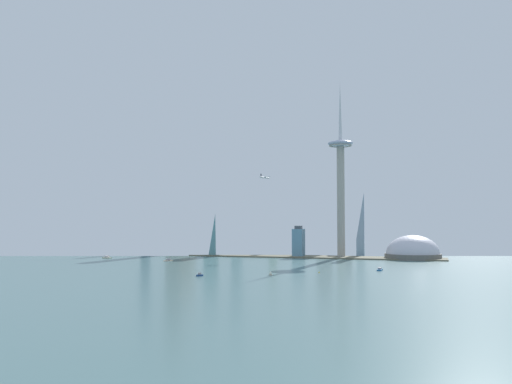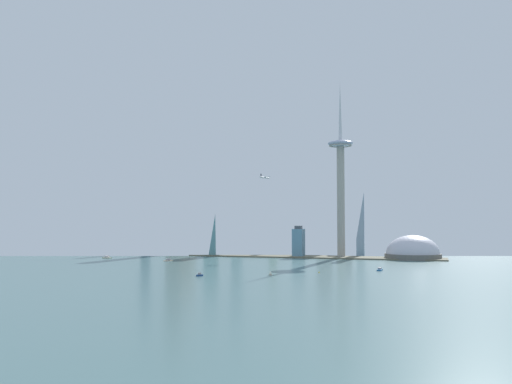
# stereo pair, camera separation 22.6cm
# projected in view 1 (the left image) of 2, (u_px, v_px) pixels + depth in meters

# --- Properties ---
(ground_plane) EXTENTS (6000.00, 6000.00, 0.00)m
(ground_plane) POSITION_uv_depth(u_px,v_px,m) (90.00, 286.00, 541.61)
(ground_plane) COLOR #486C6D
(waterfront_pier) EXTENTS (693.03, 60.19, 2.21)m
(waterfront_pier) POSITION_uv_depth(u_px,v_px,m) (246.00, 255.00, 998.41)
(waterfront_pier) COLOR #6A6651
(waterfront_pier) RESTS_ON ground
(observation_tower) EXTENTS (44.36, 44.36, 309.73)m
(observation_tower) POSITION_uv_depth(u_px,v_px,m) (341.00, 172.00, 962.49)
(observation_tower) COLOR #ABA499
(observation_tower) RESTS_ON ground
(stadium_dome) EXTENTS (92.96, 92.96, 61.59)m
(stadium_dome) POSITION_uv_depth(u_px,v_px,m) (413.00, 254.00, 921.74)
(stadium_dome) COLOR slate
(stadium_dome) RESTS_ON ground
(skyscraper_0) EXTENTS (23.05, 15.80, 93.23)m
(skyscraper_0) POSITION_uv_depth(u_px,v_px,m) (211.00, 230.00, 1009.43)
(skyscraper_0) COLOR #5C929A
(skyscraper_0) RESTS_ON ground
(skyscraper_1) EXTENTS (26.81, 22.69, 135.80)m
(skyscraper_1) POSITION_uv_depth(u_px,v_px,m) (325.00, 225.00, 1059.20)
(skyscraper_1) COLOR gray
(skyscraper_1) RESTS_ON ground
(skyscraper_2) EXTENTS (16.46, 22.53, 163.36)m
(skyscraper_2) POSITION_uv_depth(u_px,v_px,m) (237.00, 213.00, 1085.99)
(skyscraper_2) COLOR #8DA8BA
(skyscraper_2) RESTS_ON ground
(skyscraper_3) EXTENTS (14.58, 20.32, 136.85)m
(skyscraper_3) POSITION_uv_depth(u_px,v_px,m) (361.00, 220.00, 1009.33)
(skyscraper_3) COLOR #859EB4
(skyscraper_3) RESTS_ON ground
(skyscraper_4) EXTENTS (27.57, 13.86, 68.82)m
(skyscraper_4) POSITION_uv_depth(u_px,v_px,m) (344.00, 238.00, 1040.07)
(skyscraper_4) COLOR slate
(skyscraper_4) RESTS_ON ground
(skyscraper_5) EXTENTS (13.64, 14.17, 164.93)m
(skyscraper_5) POSITION_uv_depth(u_px,v_px,m) (146.00, 218.00, 1119.13)
(skyscraper_5) COLOR #3F5D78
(skyscraper_5) RESTS_ON ground
(skyscraper_6) EXTENTS (26.02, 12.93, 185.73)m
(skyscraper_6) POSITION_uv_depth(u_px,v_px,m) (173.00, 208.00, 1067.83)
(skyscraper_6) COLOR gray
(skyscraper_6) RESTS_ON ground
(skyscraper_7) EXTENTS (18.48, 24.54, 55.22)m
(skyscraper_7) POSITION_uv_depth(u_px,v_px,m) (299.00, 242.00, 972.42)
(skyscraper_7) COLOR #5F8FAB
(skyscraper_7) RESTS_ON ground
(skyscraper_8) EXTENTS (22.36, 27.89, 114.88)m
(skyscraper_8) POSITION_uv_depth(u_px,v_px,m) (188.00, 224.00, 1117.60)
(skyscraper_8) COLOR beige
(skyscraper_8) RESTS_ON ground
(skyscraper_9) EXTENTS (12.73, 16.69, 71.73)m
(skyscraper_9) POSITION_uv_depth(u_px,v_px,m) (273.00, 235.00, 1072.41)
(skyscraper_9) COLOR beige
(skyscraper_9) RESTS_ON ground
(boat_0) EXTENTS (11.63, 15.20, 7.28)m
(boat_0) POSITION_uv_depth(u_px,v_px,m) (168.00, 260.00, 874.44)
(boat_0) COLOR beige
(boat_0) RESTS_ON ground
(boat_1) EXTENTS (6.70, 7.81, 4.27)m
(boat_1) POSITION_uv_depth(u_px,v_px,m) (200.00, 275.00, 638.47)
(boat_1) COLOR navy
(boat_1) RESTS_ON ground
(boat_2) EXTENTS (18.58, 9.53, 4.79)m
(boat_2) POSITION_uv_depth(u_px,v_px,m) (107.00, 257.00, 940.10)
(boat_2) COLOR beige
(boat_2) RESTS_ON ground
(boat_3) EXTENTS (5.29, 7.20, 3.69)m
(boat_3) POSITION_uv_depth(u_px,v_px,m) (271.00, 274.00, 649.87)
(boat_3) COLOR beige
(boat_3) RESTS_ON ground
(boat_4) EXTENTS (6.53, 18.00, 3.93)m
(boat_4) POSITION_uv_depth(u_px,v_px,m) (380.00, 269.00, 710.47)
(boat_4) COLOR #12518B
(boat_4) RESTS_ON ground
(channel_buoy_0) EXTENTS (1.90, 1.90, 1.62)m
(channel_buoy_0) POSITION_uv_depth(u_px,v_px,m) (319.00, 272.00, 680.95)
(channel_buoy_0) COLOR yellow
(channel_buoy_0) RESTS_ON ground
(airplane) EXTENTS (23.47, 23.66, 7.60)m
(airplane) POSITION_uv_depth(u_px,v_px,m) (265.00, 177.00, 980.98)
(airplane) COLOR silver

